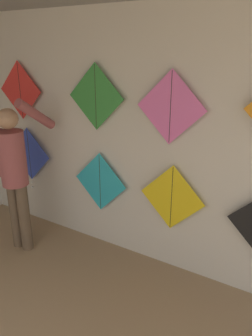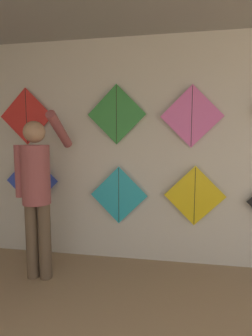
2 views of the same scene
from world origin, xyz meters
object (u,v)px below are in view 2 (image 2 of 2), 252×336
at_px(shopkeeper, 37,186).
at_px(kite_5, 117,114).
at_px(kite_6, 192,116).
at_px(kite_4, 26,116).
at_px(kite_2, 195,196).
at_px(kite_1, 119,195).
at_px(kite_0, 32,182).

relative_size(shopkeeper, kite_5, 2.55).
xyz_separation_m(shopkeeper, kite_6, (1.68, 0.57, 0.78)).
bearing_deg(kite_4, kite_2, 0.00).
bearing_deg(kite_4, kite_5, 0.00).
bearing_deg(kite_1, kite_0, -179.98).
bearing_deg(kite_4, kite_6, 0.00).
height_order(kite_1, kite_6, kite_6).
bearing_deg(kite_4, shopkeeper, -53.41).
bearing_deg(kite_1, kite_4, 180.00).
bearing_deg(kite_2, shopkeeper, -161.93).
relative_size(shopkeeper, kite_1, 2.55).
bearing_deg(kite_2, kite_6, 180.00).
distance_m(kite_0, kite_5, 1.46).
xyz_separation_m(kite_2, kite_5, (-0.96, 0.00, 0.99)).
distance_m(shopkeeper, kite_1, 1.01).
xyz_separation_m(kite_0, kite_1, (1.19, 0.00, -0.14)).
bearing_deg(kite_0, kite_2, 0.01).
relative_size(kite_1, kite_6, 1.00).
xyz_separation_m(shopkeeper, kite_4, (-0.42, 0.57, 0.81)).
height_order(kite_2, kite_4, kite_4).
bearing_deg(kite_1, kite_5, 180.00).
height_order(kite_2, kite_5, kite_5).
bearing_deg(kite_5, kite_4, 180.00).
bearing_deg(kite_6, kite_4, 180.00).
distance_m(kite_1, kite_6, 1.31).
xyz_separation_m(shopkeeper, kite_1, (0.81, 0.57, -0.20)).
bearing_deg(kite_0, kite_4, 179.44).
xyz_separation_m(kite_5, kite_6, (0.90, 0.00, -0.03)).
xyz_separation_m(kite_0, kite_5, (1.16, 0.00, 0.88)).
xyz_separation_m(kite_0, kite_4, (-0.04, 0.00, 0.87)).
bearing_deg(kite_5, shopkeeper, -143.93).
relative_size(kite_1, kite_5, 1.00).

